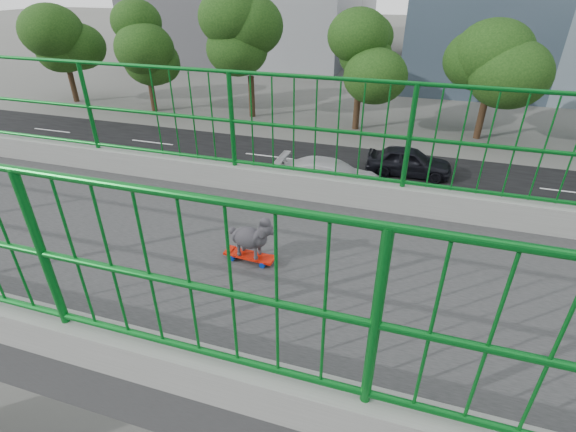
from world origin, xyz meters
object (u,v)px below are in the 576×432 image
at_px(car_0, 465,348).
at_px(car_7, 338,212).
at_px(car_3, 331,176).
at_px(car_5, 82,266).
at_px(skateboard, 250,256).
at_px(poodle, 251,236).
at_px(car_6, 235,238).
at_px(car_4, 409,161).
at_px(car_2, 401,219).

bearing_deg(car_0, car_7, -143.39).
relative_size(car_3, car_5, 1.29).
height_order(car_0, car_3, car_3).
xyz_separation_m(skateboard, car_5, (-6.01, -8.93, -6.35)).
bearing_deg(car_5, car_3, 145.39).
xyz_separation_m(poodle, car_6, (-9.21, -4.63, -6.59)).
height_order(car_4, car_7, car_4).
distance_m(skateboard, car_0, 9.38).
bearing_deg(car_2, car_0, -161.31).
distance_m(car_0, car_3, 11.18).
xyz_separation_m(car_3, car_4, (-3.20, 3.52, -0.03)).
xyz_separation_m(car_2, car_6, (3.20, -5.87, -0.10)).
relative_size(car_4, car_5, 1.05).
distance_m(car_0, car_6, 8.65).
relative_size(car_5, car_6, 0.85).
height_order(car_4, car_6, car_4).
xyz_separation_m(car_4, car_5, (12.80, -10.15, -0.06)).
distance_m(poodle, car_3, 17.06).
height_order(poodle, car_3, poodle).
height_order(car_0, car_6, car_0).
distance_m(car_4, car_7, 6.89).
relative_size(car_2, car_3, 1.04).
xyz_separation_m(car_0, car_6, (-3.20, -8.04, -0.04)).
bearing_deg(car_7, car_2, -90.00).
height_order(poodle, car_7, poodle).
height_order(skateboard, car_6, skateboard).
bearing_deg(skateboard, car_7, -170.19).
height_order(car_3, car_5, car_3).
distance_m(poodle, car_7, 14.13).
bearing_deg(car_5, poodle, 56.11).
bearing_deg(car_6, car_7, 134.27).
relative_size(car_2, car_4, 1.28).
relative_size(poodle, car_0, 0.11).
xyz_separation_m(car_5, car_6, (-3.20, 4.32, -0.01)).
bearing_deg(car_0, car_4, -170.21).
bearing_deg(car_2, car_5, 122.12).
bearing_deg(car_5, car_6, 126.51).
bearing_deg(car_6, car_5, -53.49).
xyz_separation_m(skateboard, car_3, (-15.61, -2.30, -6.26)).
xyz_separation_m(car_2, car_5, (6.40, -10.19, -0.09)).
height_order(poodle, car_5, poodle).
bearing_deg(car_3, car_2, -131.87).
bearing_deg(car_0, skateboard, -29.74).
height_order(car_2, car_5, car_2).
distance_m(poodle, car_5, 12.63).
bearing_deg(car_2, poodle, 174.27).
bearing_deg(car_7, car_5, 130.08).
xyz_separation_m(car_0, car_2, (-6.40, -2.16, 0.06)).
bearing_deg(car_3, car_7, -162.96).
bearing_deg(car_3, poodle, -171.53).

